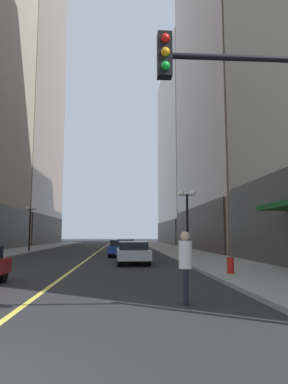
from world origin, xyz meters
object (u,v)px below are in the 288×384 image
at_px(traffic_light_near_right, 276,130).
at_px(street_lamp_right_mid, 187,210).
at_px(pedestrian_in_white_shirt, 185,261).
at_px(street_lamp_left_far, 30,219).
at_px(car_yellow, 125,245).
at_px(car_blue, 121,247).
at_px(car_silver, 133,252).
at_px(fire_hydrant_right, 231,267).

relative_size(traffic_light_near_right, street_lamp_right_mid, 1.28).
relative_size(pedestrian_in_white_shirt, traffic_light_near_right, 0.32).
xyz_separation_m(street_lamp_left_far, street_lamp_right_mid, (12.80, -13.27, 0.00)).
bearing_deg(car_yellow, street_lamp_left_far, -176.11).
xyz_separation_m(car_blue, traffic_light_near_right, (2.94, -22.06, 3.02)).
bearing_deg(pedestrian_in_white_shirt, car_blue, 94.71).
bearing_deg(car_yellow, traffic_light_near_right, -84.78).
bearing_deg(car_blue, car_silver, -84.80).
distance_m(car_silver, pedestrian_in_white_shirt, 12.34).
distance_m(car_blue, fire_hydrant_right, 14.74).
xyz_separation_m(street_lamp_left_far, fire_hydrant_right, (13.30, -19.94, -2.86)).
bearing_deg(street_lamp_right_mid, pedestrian_in_white_shirt, -101.09).
height_order(car_blue, street_lamp_right_mid, street_lamp_right_mid).
xyz_separation_m(car_silver, street_lamp_right_mid, (3.33, -0.15, 2.54)).
height_order(car_blue, car_yellow, same).
bearing_deg(street_lamp_left_far, car_blue, -33.80).
bearing_deg(traffic_light_near_right, street_lamp_left_far, 112.79).
bearing_deg(pedestrian_in_white_shirt, street_lamp_right_mid, 78.91).
height_order(car_silver, street_lamp_left_far, street_lamp_left_far).
height_order(car_yellow, street_lamp_left_far, street_lamp_left_far).
distance_m(street_lamp_left_far, street_lamp_right_mid, 18.44).
relative_size(car_silver, car_yellow, 1.11).
distance_m(car_silver, car_blue, 7.25).
bearing_deg(car_silver, pedestrian_in_white_shirt, -85.59).
relative_size(car_yellow, street_lamp_left_far, 0.98).
height_order(pedestrian_in_white_shirt, street_lamp_right_mid, street_lamp_right_mid).
bearing_deg(car_blue, street_lamp_left_far, 146.20).
xyz_separation_m(car_blue, car_yellow, (0.33, 6.52, -0.00)).
distance_m(car_yellow, street_lamp_right_mid, 14.59).
bearing_deg(traffic_light_near_right, pedestrian_in_white_shirt, 117.56).
height_order(street_lamp_right_mid, fire_hydrant_right, street_lamp_right_mid).
relative_size(pedestrian_in_white_shirt, street_lamp_right_mid, 0.41).
bearing_deg(fire_hydrant_right, pedestrian_in_white_shirt, -117.74).
distance_m(car_silver, car_yellow, 13.74).
height_order(street_lamp_left_far, street_lamp_right_mid, same).
height_order(traffic_light_near_right, street_lamp_right_mid, traffic_light_near_right).
distance_m(traffic_light_near_right, street_lamp_left_far, 30.34).
relative_size(car_blue, street_lamp_right_mid, 1.07).
bearing_deg(street_lamp_left_far, fire_hydrant_right, -56.29).
distance_m(traffic_light_near_right, street_lamp_right_mid, 14.74).
bearing_deg(street_lamp_right_mid, car_blue, 118.42).
bearing_deg(car_silver, car_blue, 95.20).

